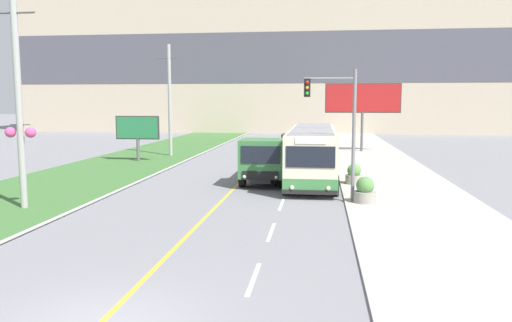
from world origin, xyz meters
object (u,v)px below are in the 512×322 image
utility_pole_far (170,100)px  billboard_small (138,129)px  billboard_large (363,100)px  planter_round_second (354,175)px  planter_round_near (365,191)px  traffic_light_mast (339,118)px  city_bus (312,154)px  dump_truck (265,161)px  utility_pole_near (19,105)px  car_distant (290,142)px

utility_pole_far → billboard_small: bearing=-107.8°
billboard_large → planter_round_second: bearing=-95.8°
planter_round_near → billboard_small: bearing=138.3°
traffic_light_mast → billboard_large: bearing=82.8°
utility_pole_far → billboard_large: utility_pole_far is taller
city_bus → planter_round_near: city_bus is taller
dump_truck → utility_pole_near: size_ratio=0.70×
car_distant → traffic_light_mast: bearing=-81.6°
traffic_light_mast → billboard_small: 19.66m
city_bus → billboard_large: (4.09, 16.36, 3.06)m
utility_pole_far → billboard_small: size_ratio=2.66×
dump_truck → traffic_light_mast: 6.30m
car_distant → traffic_light_mast: size_ratio=0.73×
utility_pole_far → car_distant: bearing=35.4°
dump_truck → traffic_light_mast: size_ratio=1.08×
utility_pole_near → planter_round_second: utility_pole_near is taller
city_bus → billboard_large: billboard_large is taller
dump_truck → utility_pole_near: (-9.37, -7.40, 3.07)m
city_bus → billboard_large: size_ratio=1.85×
utility_pole_far → dump_truck: bearing=-54.6°
utility_pole_far → billboard_small: utility_pole_far is taller
car_distant → billboard_large: bearing=-13.9°
billboard_large → traffic_light_mast: bearing=-97.2°
car_distant → billboard_small: bearing=-135.0°
city_bus → car_distant: (-2.34, 17.95, -0.83)m
billboard_large → billboard_small: size_ratio=1.93×
dump_truck → planter_round_second: (4.78, 0.26, -0.72)m
utility_pole_near → billboard_large: bearing=58.0°
billboard_small → planter_round_second: 17.74m
billboard_large → utility_pole_near: bearing=-122.0°
dump_truck → billboard_small: size_ratio=1.87×
car_distant → utility_pole_far: size_ratio=0.48×
billboard_large → planter_round_second: 18.43m
city_bus → billboard_large: bearing=76.0°
car_distant → planter_round_second: 20.01m
city_bus → car_distant: city_bus is taller
utility_pole_far → billboard_small: 4.73m
car_distant → utility_pole_near: utility_pole_near is taller
city_bus → traffic_light_mast: size_ratio=2.07×
dump_truck → car_distant: bearing=89.4°
billboard_large → planter_round_near: 23.29m
car_distant → billboard_large: size_ratio=0.66×
utility_pole_far → billboard_large: 16.67m
city_bus → planter_round_near: (2.40, -6.52, -0.94)m
city_bus → traffic_light_mast: (1.23, -6.20, 2.22)m
car_distant → utility_pole_near: size_ratio=0.47×
traffic_light_mast → billboard_large: 22.76m
utility_pole_far → billboard_large: size_ratio=1.38×
car_distant → city_bus: bearing=-82.6°
traffic_light_mast → planter_round_second: (1.02, 4.67, -3.18)m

